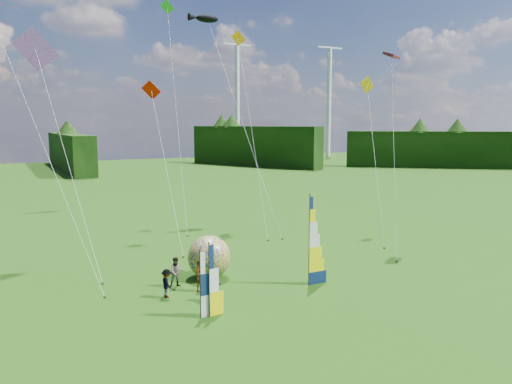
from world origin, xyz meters
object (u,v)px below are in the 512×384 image
side_banner_left (209,281)px  spectator_c (167,283)px  kite_whale (241,111)px  spectator_b (177,272)px  spectator_d (208,265)px  feather_banner_main (309,242)px  spectator_a (200,276)px  camp_chair (208,293)px  side_banner_far (200,285)px  bol_inflatable (209,257)px

side_banner_left → spectator_c: 3.89m
spectator_c → kite_whale: bearing=-40.7°
spectator_b → spectator_d: bearing=23.3°
feather_banner_main → spectator_a: bearing=162.0°
kite_whale → spectator_c: bearing=-143.6°
spectator_c → kite_whale: (11.86, 15.00, 9.61)m
side_banner_left → camp_chair: side_banner_left is taller
spectator_c → kite_whale: size_ratio=0.07×
feather_banner_main → side_banner_far: 7.59m
bol_inflatable → spectator_c: bol_inflatable is taller
bol_inflatable → spectator_b: size_ratio=1.50×
side_banner_left → kite_whale: bearing=52.5°
camp_chair → kite_whale: bearing=50.5°
side_banner_left → bol_inflatable: bearing=60.4°
side_banner_far → spectator_a: 4.02m
side_banner_left → camp_chair: (0.70, 1.94, -1.29)m
spectator_c → camp_chair: bearing=-137.8°
side_banner_left → bol_inflatable: size_ratio=1.38×
side_banner_far → feather_banner_main: bearing=13.6°
side_banner_far → spectator_d: (2.70, 5.63, -0.80)m
spectator_c → side_banner_left: bearing=-167.5°
feather_banner_main → bol_inflatable: 6.20m
spectator_d → bol_inflatable: bearing=-123.7°
bol_inflatable → spectator_d: bearing=-139.9°
spectator_a → camp_chair: bearing=-117.5°
side_banner_left → spectator_b: 5.19m
spectator_a → spectator_c: 1.98m
feather_banner_main → side_banner_left: (-6.91, -1.77, -0.81)m
side_banner_left → kite_whale: 23.24m
spectator_d → camp_chair: spectator_d is taller
camp_chair → kite_whale: kite_whale is taller
bol_inflatable → spectator_c: size_ratio=1.67×
spectator_c → spectator_d: (3.24, 2.07, 0.05)m
spectator_b → spectator_c: size_ratio=1.11×
spectator_b → camp_chair: size_ratio=1.73×
bol_inflatable → feather_banner_main: bearing=-41.7°
side_banner_left → spectator_d: 6.22m
side_banner_left → side_banner_far: side_banner_left is taller
feather_banner_main → side_banner_left: bearing=-165.1°
spectator_d → camp_chair: size_ratio=1.66×
feather_banner_main → spectator_b: size_ratio=3.01×
side_banner_left → spectator_c: bearing=97.6°
side_banner_left → spectator_a: side_banner_left is taller
camp_chair → kite_whale: size_ratio=0.05×
kite_whale → spectator_b: bearing=-143.9°
feather_banner_main → side_banner_far: bearing=-166.5°
spectator_a → camp_chair: 1.87m
feather_banner_main → side_banner_left: feather_banner_main is taller
side_banner_left → spectator_b: bearing=81.8°
side_banner_far → bol_inflatable: side_banner_far is taller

